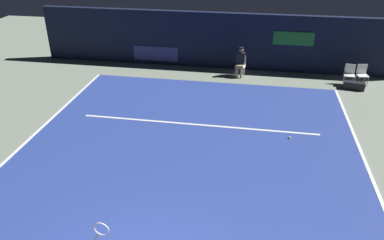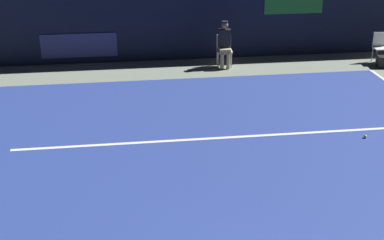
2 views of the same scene
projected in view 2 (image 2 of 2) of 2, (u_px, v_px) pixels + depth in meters
The scene contains 7 objects.
ground_plane at pixel (237, 190), 9.57m from camera, with size 33.17×33.17×0.00m, color gray.
court_surface at pixel (237, 190), 9.57m from camera, with size 10.53×12.23×0.01m, color navy.
line_service at pixel (215, 138), 11.52m from camera, with size 8.22×0.10×0.01m, color white.
back_wall at pixel (180, 16), 16.49m from camera, with size 17.11×0.33×2.60m.
line_judge_on_chair at pixel (225, 44), 15.93m from camera, with size 0.47×0.55×1.32m.
courtside_chair_far at pixel (381, 46), 16.40m from camera, with size 0.48×0.45×0.88m.
tennis_ball at pixel (365, 136), 11.53m from camera, with size 0.07×0.07×0.07m, color #CCE033.
Camera 2 is at (-1.92, -3.06, 4.81)m, focal length 52.09 mm.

